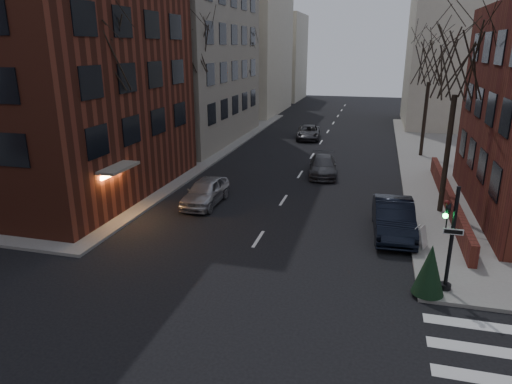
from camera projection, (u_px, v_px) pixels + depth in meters
sidewalk_far_left at (23, 138)px, 45.47m from camera, size 44.00×44.00×0.15m
building_left_brick at (25, 43)px, 27.02m from camera, size 15.00×15.00×18.00m
low_wall_right at (448, 197)px, 25.81m from camera, size 0.35×16.00×1.00m
building_distant_la at (232, 45)px, 62.35m from camera, size 14.00×16.00×18.00m
building_distant_ra at (475, 54)px, 50.72m from camera, size 14.00×14.00×16.00m
building_distant_lb at (273, 58)px, 78.12m from camera, size 10.00×12.00×14.00m
traffic_signal at (449, 245)px, 16.54m from camera, size 0.76×0.44×4.00m
tree_left_a at (102, 53)px, 23.25m from camera, size 4.18×4.18×10.26m
tree_left_b at (192, 45)px, 34.16m from camera, size 4.40×4.40×10.80m
tree_left_c at (244, 54)px, 47.32m from camera, size 3.96×3.96×9.72m
tree_right_a at (459, 63)px, 22.76m from camera, size 3.96×3.96×9.72m
tree_right_b at (431, 63)px, 35.78m from camera, size 3.74×3.74×9.18m
streetlamp_near at (181, 115)px, 31.75m from camera, size 0.36×0.36×6.28m
streetlamp_far at (255, 90)px, 50.17m from camera, size 0.36×0.36×6.28m
parked_sedan at (393, 218)px, 22.13m from camera, size 2.12×5.30×1.71m
car_lane_silver at (205, 192)px, 26.46m from camera, size 1.85×4.50×1.53m
car_lane_gray at (323, 166)px, 32.49m from camera, size 2.44×4.84×1.35m
car_lane_far at (308, 132)px, 45.28m from camera, size 2.67×4.99×1.33m
sandwich_board at (419, 236)px, 20.48m from camera, size 0.66×0.76×1.02m
evergreen_shrub at (430, 269)px, 16.48m from camera, size 1.21×1.21×1.92m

